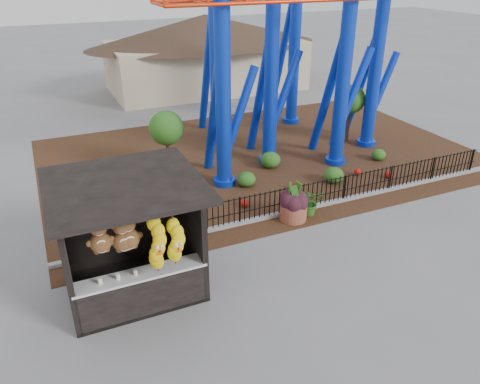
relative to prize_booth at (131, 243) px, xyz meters
name	(u,v)px	position (x,y,z in m)	size (l,w,h in m)	color
ground	(259,284)	(3.00, -0.89, -1.54)	(120.00, 120.00, 0.00)	slate
mulch_bed	(260,156)	(7.00, 7.11, -1.54)	(18.00, 12.00, 0.02)	#331E11
curb	(324,204)	(7.00, 2.11, -1.48)	(18.00, 0.18, 0.12)	gray
prize_booth	(131,243)	(0.00, 0.00, 0.00)	(3.50, 3.40, 3.12)	black
picket_fence	(347,188)	(7.90, 2.11, -1.04)	(12.20, 0.06, 1.00)	black
terracotta_planter	(293,212)	(5.53, 1.72, -1.25)	(0.89, 0.89, 0.58)	brown
planter_foliage	(294,195)	(5.53, 1.72, -0.65)	(0.70, 0.70, 0.64)	black
potted_plant	(310,202)	(6.21, 1.81, -1.08)	(0.83, 0.72, 0.92)	#1D5D1B
landscaping	(304,167)	(7.77, 4.74, -1.25)	(7.36, 3.34, 0.65)	#265519
pavilion	(205,40)	(9.00, 19.11, 1.52)	(15.00, 15.00, 4.80)	#BFAD8C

